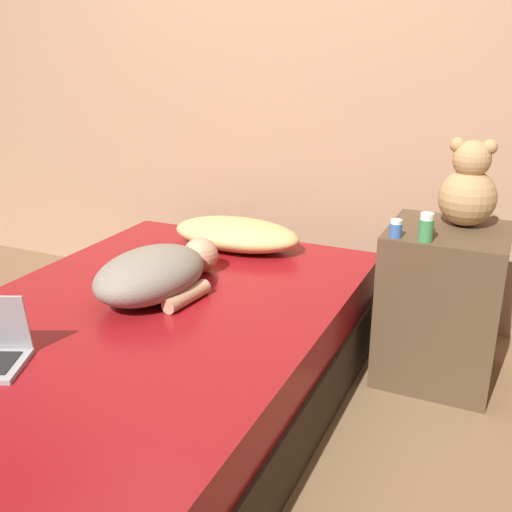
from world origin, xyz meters
TOP-DOWN VIEW (x-y plane):
  - ground_plane at (0.00, 0.00)m, footprint 12.00×12.00m
  - wall_back at (0.00, 1.28)m, footprint 8.00×0.06m
  - bed at (0.00, 0.00)m, footprint 1.35×2.00m
  - nightstand at (0.97, 0.75)m, footprint 0.47×0.47m
  - pillow at (0.00, 0.77)m, footprint 0.63×0.34m
  - person_lying at (-0.03, 0.13)m, footprint 0.40×0.67m
  - teddy_bear at (1.02, 0.83)m, footprint 0.23×0.23m
  - bottle_red at (0.89, 0.65)m, footprint 0.05×0.05m
  - bottle_blue at (0.79, 0.56)m, footprint 0.05×0.05m
  - bottle_green at (0.91, 0.55)m, footprint 0.06×0.06m

SIDE VIEW (x-z plane):
  - ground_plane at x=0.00m, z-range 0.00..0.00m
  - bed at x=0.00m, z-range 0.00..0.43m
  - nightstand at x=0.97m, z-range 0.00..0.66m
  - pillow at x=0.00m, z-range 0.44..0.58m
  - person_lying at x=-0.03m, z-range 0.43..0.62m
  - bottle_red at x=0.89m, z-range 0.66..0.73m
  - bottle_blue at x=0.79m, z-range 0.66..0.73m
  - bottle_green at x=0.91m, z-range 0.66..0.77m
  - teddy_bear at x=1.02m, z-range 0.64..0.99m
  - wall_back at x=0.00m, z-range 0.00..2.60m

